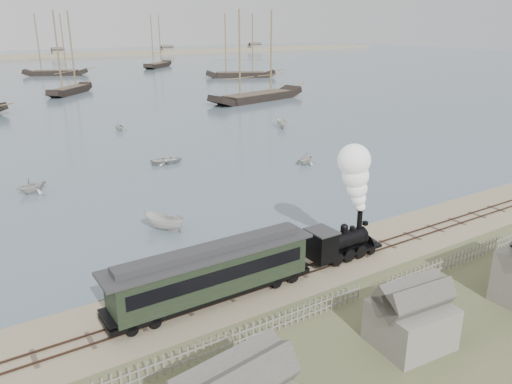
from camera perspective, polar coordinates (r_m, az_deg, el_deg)
ground at (r=37.06m, az=0.65°, el=-8.78°), size 600.00×600.00×0.00m
rail_track at (r=35.59m, az=2.46°, el=-9.97°), size 120.00×1.80×0.16m
picket_fence_west at (r=29.08m, az=-2.58°, el=-17.40°), size 19.00×0.10×1.20m
picket_fence_east at (r=40.37m, az=22.01°, el=-7.84°), size 15.00×0.10×1.20m
shed_mid at (r=30.62m, az=17.02°, el=-16.24°), size 4.00×3.50×3.60m
locomotive at (r=38.08m, az=11.14°, el=-1.91°), size 6.80×2.54×8.48m
passenger_coach at (r=32.23m, az=-5.06°, el=-9.01°), size 14.13×2.72×3.43m
beached_dinghy at (r=39.03m, az=3.07°, el=-6.69°), size 3.19×4.07×0.77m
rowboat_1 at (r=57.62m, az=-24.27°, el=0.74°), size 3.75×4.02×1.73m
rowboat_2 at (r=43.75m, az=-10.52°, el=-3.46°), size 4.06×3.45×1.52m
rowboat_3 at (r=64.73m, az=-10.10°, el=3.60°), size 3.45×4.49×0.86m
rowboat_4 at (r=63.68m, az=5.71°, el=3.87°), size 3.27×3.54×1.54m
rowboat_5 at (r=85.98m, az=2.92°, el=7.86°), size 4.28×2.91×1.55m
rowboat_7 at (r=86.49m, az=-15.35°, el=7.25°), size 2.99×2.65×1.45m
schooner_3 at (r=134.95m, az=-20.91°, el=14.63°), size 14.30×15.20×20.00m
schooner_4 at (r=115.65m, az=0.16°, el=15.31°), size 26.67×11.50×20.00m
schooner_5 at (r=166.62m, az=-1.80°, el=16.38°), size 22.46×14.83×20.00m
schooner_8 at (r=185.56m, az=-22.29°, el=15.31°), size 20.93×12.12×20.00m
schooner_9 at (r=207.77m, az=-11.31°, el=16.53°), size 17.11×17.09×20.00m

